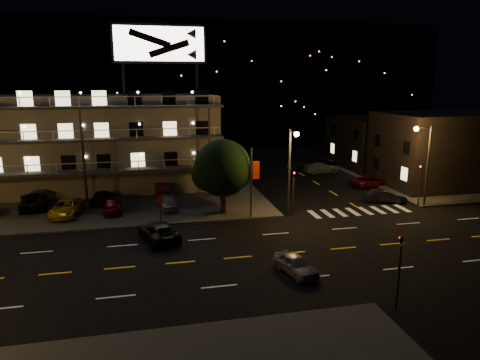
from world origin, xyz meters
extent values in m
plane|color=black|center=(0.00, 0.00, 0.00)|extent=(140.00, 140.00, 0.00)
cube|color=#3D3D3A|center=(-14.00, 20.00, 0.07)|extent=(44.00, 24.00, 0.15)
cube|color=#3D3D3A|center=(30.00, 20.00, 0.07)|extent=(16.00, 24.00, 0.15)
cube|color=gray|center=(-10.00, 24.00, 5.00)|extent=(28.00, 12.00, 10.00)
cube|color=gray|center=(-10.00, 24.00, 10.25)|extent=(28.00, 12.00, 0.50)
cube|color=#3D3D3A|center=(-10.00, 17.10, 3.15)|extent=(28.00, 1.80, 0.25)
cube|color=#3D3D3A|center=(-10.00, 17.10, 6.35)|extent=(28.00, 1.80, 0.25)
cube|color=#3D3D3A|center=(-10.00, 17.10, 9.55)|extent=(28.00, 1.80, 0.25)
cylinder|color=black|center=(-6.00, 22.00, 12.25)|extent=(0.36, 0.36, 3.50)
cylinder|color=black|center=(2.00, 22.00, 12.25)|extent=(0.36, 0.36, 3.50)
cube|color=black|center=(-2.00, 22.00, 16.00)|extent=(10.20, 0.50, 4.20)
cube|color=white|center=(-2.00, 21.70, 16.00)|extent=(9.60, 0.06, 3.60)
cube|color=black|center=(30.00, 16.00, 4.25)|extent=(14.00, 10.00, 8.50)
cube|color=black|center=(30.00, 28.00, 3.50)|extent=(14.00, 12.00, 7.00)
cube|color=black|center=(0.00, 70.00, 12.00)|extent=(120.00, 20.00, 24.00)
cylinder|color=#2D2D30|center=(8.50, 8.30, 4.00)|extent=(0.20, 0.20, 8.00)
cylinder|color=#2D2D30|center=(8.50, 7.50, 7.80)|extent=(0.12, 1.80, 0.12)
sphere|color=#F9A23E|center=(8.50, 6.70, 7.70)|extent=(0.44, 0.44, 0.44)
cylinder|color=#2D2D30|center=(22.50, 8.30, 4.00)|extent=(0.20, 0.20, 8.00)
cylinder|color=#2D2D30|center=(21.70, 8.30, 7.80)|extent=(1.80, 0.12, 0.12)
sphere|color=#F9A23E|center=(20.90, 8.30, 7.70)|extent=(0.44, 0.44, 0.44)
cylinder|color=#2D2D30|center=(9.00, 8.50, 1.80)|extent=(0.14, 0.14, 3.60)
imported|color=black|center=(9.00, 8.50, 4.10)|extent=(0.20, 0.16, 1.00)
sphere|color=#FF0C0C|center=(9.00, 8.38, 4.00)|extent=(0.14, 0.14, 0.14)
cylinder|color=#2D2D30|center=(9.00, -8.50, 1.80)|extent=(0.14, 0.14, 3.60)
imported|color=black|center=(9.00, -8.50, 4.10)|extent=(0.20, 0.16, 1.00)
sphere|color=#FF0C0C|center=(9.00, -8.38, 4.00)|extent=(0.14, 0.14, 0.14)
cylinder|color=#2D2D30|center=(22.00, 8.50, 1.80)|extent=(0.14, 0.14, 3.60)
imported|color=black|center=(22.00, 8.50, 4.10)|extent=(0.16, 0.20, 1.00)
sphere|color=#FF0C0C|center=(21.88, 8.50, 4.00)|extent=(0.14, 0.14, 0.14)
cylinder|color=#2D2D30|center=(5.00, 8.40, 3.20)|extent=(0.16, 0.16, 6.40)
cube|color=red|center=(5.45, 8.40, 4.40)|extent=(0.60, 0.04, 1.60)
cylinder|color=#2D2D30|center=(-3.00, 8.60, 1.10)|extent=(0.08, 0.08, 2.20)
cylinder|color=red|center=(-3.00, 8.55, 2.15)|extent=(0.91, 0.04, 0.91)
cylinder|color=black|center=(2.75, 10.06, 1.36)|extent=(0.50, 0.50, 2.42)
sphere|color=black|center=(2.75, 10.06, 4.39)|extent=(5.25, 5.25, 5.25)
sphere|color=black|center=(1.54, 10.47, 3.78)|extent=(3.23, 3.23, 3.23)
sphere|color=black|center=(3.86, 9.66, 3.98)|extent=(3.03, 3.03, 3.03)
imported|color=gold|center=(-11.27, 12.41, 0.84)|extent=(2.74, 5.15, 1.38)
imported|color=#540C18|center=(-7.27, 12.60, 0.76)|extent=(2.00, 4.34, 1.23)
imported|color=gray|center=(-2.11, 12.46, 0.82)|extent=(1.75, 3.98, 1.33)
imported|color=black|center=(-14.71, 15.39, 0.89)|extent=(3.41, 5.68, 1.48)
imported|color=gray|center=(-14.37, 17.42, 0.83)|extent=(3.46, 5.03, 1.35)
imported|color=black|center=(-8.47, 15.93, 0.81)|extent=(2.44, 4.15, 1.33)
imported|color=#540C18|center=(-2.52, 17.46, 0.86)|extent=(1.52, 4.29, 1.41)
imported|color=black|center=(19.62, 10.44, 0.66)|extent=(4.22, 2.63, 1.31)
imported|color=#540C18|center=(21.39, 17.04, 0.63)|extent=(4.94, 3.16, 1.27)
imported|color=gray|center=(18.84, 25.21, 0.69)|extent=(4.78, 1.97, 1.38)
imported|color=black|center=(21.36, 29.99, 0.62)|extent=(3.73, 1.63, 1.25)
imported|color=gray|center=(5.11, -3.24, 0.62)|extent=(2.37, 3.88, 1.23)
imported|color=black|center=(-3.28, 4.74, 0.69)|extent=(3.56, 5.40, 1.38)
camera|label=1|loc=(-3.81, -27.32, 12.05)|focal=32.00mm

